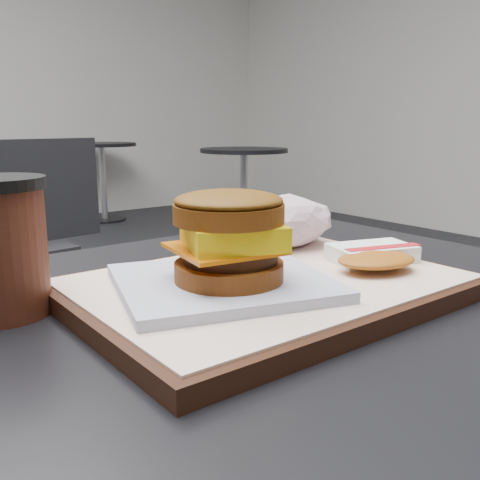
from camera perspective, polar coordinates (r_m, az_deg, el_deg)
name	(u,v)px	position (r m, az deg, el deg)	size (l,w,h in m)	color
customer_table	(242,462)	(0.62, 0.18, -22.64)	(0.80, 0.60, 0.77)	#A5A5AA
serving_tray	(267,287)	(0.54, 2.90, -5.02)	(0.38, 0.28, 0.02)	black
breakfast_sandwich	(227,248)	(0.49, -1.35, -0.86)	(0.23, 0.22, 0.09)	silver
hash_brown	(374,256)	(0.59, 14.07, -1.66)	(0.13, 0.11, 0.02)	white
crumpled_wrapper	(281,221)	(0.67, 4.41, 2.08)	(0.14, 0.11, 0.06)	silver
neighbor_chair	(22,236)	(2.24, -22.26, 0.43)	(0.62, 0.46, 0.88)	#9A9A9E
bg_table_near	(244,173)	(4.09, 0.42, 7.12)	(0.66, 0.66, 0.75)	black
bg_table_far	(102,163)	(5.35, -14.50, 7.99)	(0.66, 0.66, 0.75)	black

